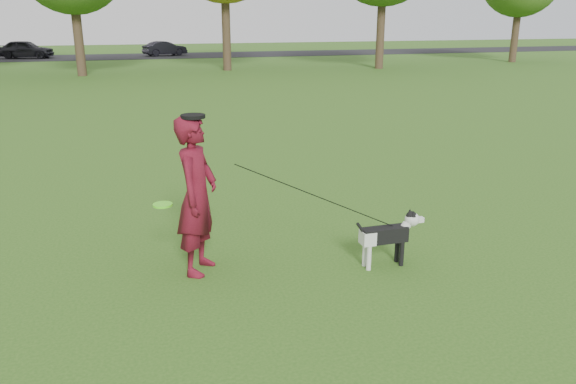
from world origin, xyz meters
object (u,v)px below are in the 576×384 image
object	(u,v)px
dog	(390,233)
car_mid	(165,48)
car_left	(25,49)
man	(197,196)

from	to	relation	value
dog	car_mid	distance (m)	40.71
dog	car_left	world-z (taller)	car_left
dog	car_left	bearing A→B (deg)	103.41
man	car_left	world-z (taller)	man
man	car_mid	size ratio (longest dim) A/B	0.58
car_left	car_mid	xyz separation A→B (m)	(10.17, 0.00, -0.11)
car_mid	dog	bearing A→B (deg)	159.44
man	dog	world-z (taller)	man
man	car_left	distance (m)	40.85
man	dog	bearing A→B (deg)	-75.31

